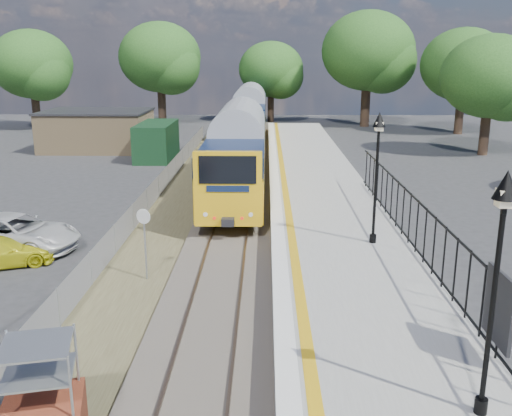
{
  "coord_description": "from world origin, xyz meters",
  "views": [
    {
      "loc": [
        1.49,
        -13.32,
        7.33
      ],
      "look_at": [
        1.14,
        6.55,
        2.0
      ],
      "focal_mm": 40.0,
      "sensor_mm": 36.0,
      "label": 1
    }
  ],
  "objects_px": {
    "brick_plinth": "(42,402)",
    "victorian_lamp_south": "(500,239)",
    "victorian_lamp_north": "(378,148)",
    "speed_sign": "(144,233)",
    "car_white": "(15,233)",
    "car_yellow": "(0,252)",
    "train": "(246,125)"
  },
  "relations": [
    {
      "from": "speed_sign",
      "to": "train",
      "type": "bearing_deg",
      "value": 103.97
    },
    {
      "from": "train",
      "to": "car_white",
      "type": "distance_m",
      "value": 22.97
    },
    {
      "from": "victorian_lamp_south",
      "to": "speed_sign",
      "type": "xyz_separation_m",
      "value": [
        -8.0,
        8.49,
        -2.62
      ]
    },
    {
      "from": "train",
      "to": "car_white",
      "type": "xyz_separation_m",
      "value": [
        -8.2,
        -21.39,
        -1.64
      ]
    },
    {
      "from": "train",
      "to": "brick_plinth",
      "type": "xyz_separation_m",
      "value": [
        -2.65,
        -32.98,
        -1.22
      ]
    },
    {
      "from": "train",
      "to": "car_white",
      "type": "relative_size",
      "value": 8.05
    },
    {
      "from": "brick_plinth",
      "to": "victorian_lamp_south",
      "type": "bearing_deg",
      "value": 0.83
    },
    {
      "from": "victorian_lamp_north",
      "to": "speed_sign",
      "type": "bearing_deg",
      "value": -169.05
    },
    {
      "from": "car_yellow",
      "to": "car_white",
      "type": "height_order",
      "value": "car_white"
    },
    {
      "from": "victorian_lamp_north",
      "to": "car_yellow",
      "type": "xyz_separation_m",
      "value": [
        -13.32,
        -0.24,
        -3.76
      ]
    },
    {
      "from": "brick_plinth",
      "to": "car_yellow",
      "type": "distance_m",
      "value": 11.27
    },
    {
      "from": "train",
      "to": "victorian_lamp_north",
      "type": "bearing_deg",
      "value": -76.95
    },
    {
      "from": "car_white",
      "to": "victorian_lamp_south",
      "type": "bearing_deg",
      "value": -117.9
    },
    {
      "from": "victorian_lamp_south",
      "to": "train",
      "type": "bearing_deg",
      "value": 99.5
    },
    {
      "from": "victorian_lamp_south",
      "to": "car_yellow",
      "type": "bearing_deg",
      "value": 144.17
    },
    {
      "from": "victorian_lamp_south",
      "to": "victorian_lamp_north",
      "type": "bearing_deg",
      "value": 91.15
    },
    {
      "from": "brick_plinth",
      "to": "car_yellow",
      "type": "height_order",
      "value": "brick_plinth"
    },
    {
      "from": "victorian_lamp_south",
      "to": "victorian_lamp_north",
      "type": "xyz_separation_m",
      "value": [
        -0.2,
        10.0,
        0.0
      ]
    },
    {
      "from": "victorian_lamp_south",
      "to": "train",
      "type": "height_order",
      "value": "victorian_lamp_south"
    },
    {
      "from": "car_yellow",
      "to": "car_white",
      "type": "distance_m",
      "value": 1.72
    },
    {
      "from": "brick_plinth",
      "to": "speed_sign",
      "type": "distance_m",
      "value": 8.63
    },
    {
      "from": "speed_sign",
      "to": "victorian_lamp_south",
      "type": "bearing_deg",
      "value": -26.88
    },
    {
      "from": "victorian_lamp_north",
      "to": "brick_plinth",
      "type": "height_order",
      "value": "victorian_lamp_north"
    },
    {
      "from": "victorian_lamp_south",
      "to": "car_yellow",
      "type": "distance_m",
      "value": 17.1
    },
    {
      "from": "victorian_lamp_south",
      "to": "brick_plinth",
      "type": "distance_m",
      "value": 8.75
    },
    {
      "from": "brick_plinth",
      "to": "car_white",
      "type": "bearing_deg",
      "value": 115.6
    },
    {
      "from": "victorian_lamp_north",
      "to": "speed_sign",
      "type": "xyz_separation_m",
      "value": [
        -7.8,
        -1.51,
        -2.62
      ]
    },
    {
      "from": "brick_plinth",
      "to": "speed_sign",
      "type": "height_order",
      "value": "speed_sign"
    },
    {
      "from": "speed_sign",
      "to": "car_white",
      "type": "relative_size",
      "value": 0.49
    },
    {
      "from": "victorian_lamp_north",
      "to": "brick_plinth",
      "type": "bearing_deg",
      "value": -128.15
    },
    {
      "from": "victorian_lamp_north",
      "to": "car_white",
      "type": "bearing_deg",
      "value": 173.79
    },
    {
      "from": "victorian_lamp_south",
      "to": "speed_sign",
      "type": "distance_m",
      "value": 11.96
    }
  ]
}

